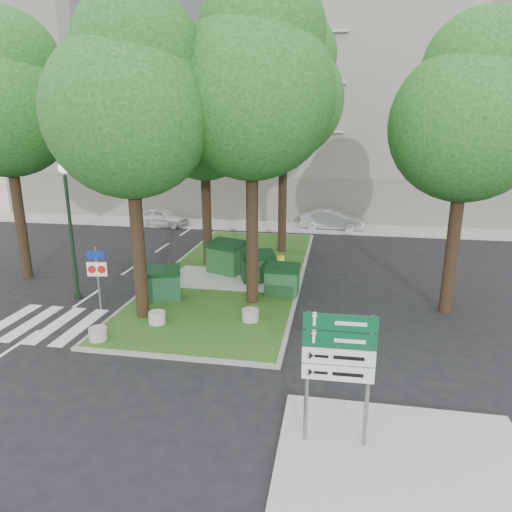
% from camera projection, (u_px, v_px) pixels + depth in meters
% --- Properties ---
extents(ground, '(120.00, 120.00, 0.00)m').
position_uv_depth(ground, '(157.00, 356.00, 13.29)').
color(ground, black).
rests_on(ground, ground).
extents(median_island, '(6.00, 16.00, 0.12)m').
position_uv_depth(median_island, '(234.00, 273.00, 20.78)').
color(median_island, '#214413').
rests_on(median_island, ground).
extents(median_kerb, '(6.30, 16.30, 0.10)m').
position_uv_depth(median_kerb, '(234.00, 273.00, 20.78)').
color(median_kerb, gray).
rests_on(median_kerb, ground).
extents(sidewalk_corner, '(5.00, 4.00, 0.12)m').
position_uv_depth(sidewalk_corner, '(405.00, 467.00, 8.87)').
color(sidewalk_corner, '#999993').
rests_on(sidewalk_corner, ground).
extents(building_sidewalk, '(42.00, 3.00, 0.12)m').
position_uv_depth(building_sidewalk, '(261.00, 226.00, 30.82)').
color(building_sidewalk, '#999993').
rests_on(building_sidewalk, ground).
extents(zebra_crossing, '(5.00, 3.00, 0.01)m').
position_uv_depth(zebra_crossing, '(68.00, 326.00, 15.34)').
color(zebra_crossing, silver).
rests_on(zebra_crossing, ground).
extents(apartment_building, '(41.00, 12.00, 16.00)m').
position_uv_depth(apartment_building, '(277.00, 107.00, 35.79)').
color(apartment_building, tan).
rests_on(apartment_building, ground).
extents(tree_median_near_left, '(5.20, 5.20, 10.53)m').
position_uv_depth(tree_median_near_left, '(131.00, 98.00, 13.98)').
color(tree_median_near_left, black).
rests_on(tree_median_near_left, ground).
extents(tree_median_near_right, '(5.60, 5.60, 11.46)m').
position_uv_depth(tree_median_near_right, '(255.00, 79.00, 15.11)').
color(tree_median_near_right, black).
rests_on(tree_median_near_right, ground).
extents(tree_median_mid, '(4.80, 4.80, 9.99)m').
position_uv_depth(tree_median_mid, '(206.00, 115.00, 20.15)').
color(tree_median_mid, black).
rests_on(tree_median_mid, ground).
extents(tree_median_far, '(5.80, 5.80, 11.93)m').
position_uv_depth(tree_median_far, '(286.00, 88.00, 22.10)').
color(tree_median_far, black).
rests_on(tree_median_far, ground).
extents(tree_street_left, '(5.40, 5.40, 11.00)m').
position_uv_depth(tree_street_left, '(6.00, 96.00, 18.39)').
color(tree_street_left, black).
rests_on(tree_street_left, ground).
extents(tree_street_right, '(5.00, 5.00, 10.06)m').
position_uv_depth(tree_street_right, '(471.00, 110.00, 14.68)').
color(tree_street_right, black).
rests_on(tree_street_right, ground).
extents(dumpster_a, '(1.61, 1.38, 1.26)m').
position_uv_depth(dumpster_a, '(163.00, 284.00, 17.32)').
color(dumpster_a, '#0F371C').
rests_on(dumpster_a, median_island).
extents(dumpster_b, '(1.89, 1.63, 1.48)m').
position_uv_depth(dumpster_b, '(226.00, 257.00, 20.50)').
color(dumpster_b, '#123E16').
rests_on(dumpster_b, median_island).
extents(dumpster_c, '(1.64, 1.39, 1.29)m').
position_uv_depth(dumpster_c, '(258.00, 267.00, 19.39)').
color(dumpster_c, black).
rests_on(dumpster_c, median_island).
extents(dumpster_d, '(1.35, 0.97, 1.22)m').
position_uv_depth(dumpster_d, '(282.00, 280.00, 17.83)').
color(dumpster_d, '#14431F').
rests_on(dumpster_d, median_island).
extents(bollard_left, '(0.54, 0.54, 0.39)m').
position_uv_depth(bollard_left, '(98.00, 334.00, 14.04)').
color(bollard_left, '#A1A19C').
rests_on(bollard_left, median_island).
extents(bollard_right, '(0.56, 0.56, 0.40)m').
position_uv_depth(bollard_right, '(250.00, 315.00, 15.43)').
color(bollard_right, '#999994').
rests_on(bollard_right, median_island).
extents(bollard_mid, '(0.56, 0.56, 0.40)m').
position_uv_depth(bollard_mid, '(157.00, 318.00, 15.22)').
color(bollard_mid, '#A9A9A4').
rests_on(bollard_mid, median_island).
extents(litter_bin, '(0.36, 0.36, 0.62)m').
position_uv_depth(litter_bin, '(280.00, 263.00, 21.03)').
color(litter_bin, yellow).
rests_on(litter_bin, median_island).
extents(street_lamp, '(0.42, 0.42, 5.24)m').
position_uv_depth(street_lamp, '(69.00, 215.00, 16.94)').
color(street_lamp, black).
rests_on(street_lamp, ground).
extents(traffic_sign_pole, '(0.71, 0.16, 2.37)m').
position_uv_depth(traffic_sign_pole, '(97.00, 270.00, 16.29)').
color(traffic_sign_pole, slate).
rests_on(traffic_sign_pole, ground).
extents(directional_sign, '(1.43, 0.11, 2.86)m').
position_uv_depth(directional_sign, '(338.00, 359.00, 8.99)').
color(directional_sign, slate).
rests_on(directional_sign, sidewalk_corner).
extents(car_white, '(3.79, 1.90, 1.24)m').
position_uv_depth(car_white, '(162.00, 217.00, 30.84)').
color(car_white, silver).
rests_on(car_white, ground).
extents(car_silver, '(4.17, 1.70, 1.34)m').
position_uv_depth(car_silver, '(332.00, 220.00, 29.69)').
color(car_silver, '#A2A4AA').
rests_on(car_silver, ground).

